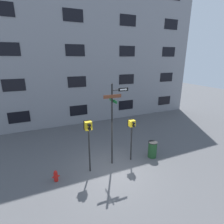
# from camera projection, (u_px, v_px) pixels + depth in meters

# --- Properties ---
(ground_plane) EXTENTS (60.00, 60.00, 0.00)m
(ground_plane) POSITION_uv_depth(u_px,v_px,m) (113.00, 171.00, 9.34)
(ground_plane) COLOR #515154
(building_facade) EXTENTS (24.00, 0.63, 12.78)m
(building_facade) POSITION_uv_depth(u_px,v_px,m) (74.00, 50.00, 14.48)
(building_facade) COLOR gray
(building_facade) RESTS_ON ground_plane
(street_sign_pole) EXTENTS (1.41, 0.95, 4.57)m
(street_sign_pole) POSITION_uv_depth(u_px,v_px,m) (113.00, 118.00, 9.27)
(street_sign_pole) COLOR black
(street_sign_pole) RESTS_ON ground_plane
(pedestrian_signal_left) EXTENTS (0.41, 0.40, 2.84)m
(pedestrian_signal_left) POSITION_uv_depth(u_px,v_px,m) (89.00, 132.00, 8.68)
(pedestrian_signal_left) COLOR black
(pedestrian_signal_left) RESTS_ON ground_plane
(pedestrian_signal_right) EXTENTS (0.39, 0.40, 2.50)m
(pedestrian_signal_right) POSITION_uv_depth(u_px,v_px,m) (132.00, 129.00, 9.83)
(pedestrian_signal_right) COLOR black
(pedestrian_signal_right) RESTS_ON ground_plane
(fire_hydrant) EXTENTS (0.36, 0.20, 0.58)m
(fire_hydrant) POSITION_uv_depth(u_px,v_px,m) (56.00, 176.00, 8.52)
(fire_hydrant) COLOR red
(fire_hydrant) RESTS_ON ground_plane
(trash_bin) EXTENTS (0.55, 0.55, 1.00)m
(trash_bin) POSITION_uv_depth(u_px,v_px,m) (152.00, 149.00, 10.55)
(trash_bin) COLOR #1E4723
(trash_bin) RESTS_ON ground_plane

